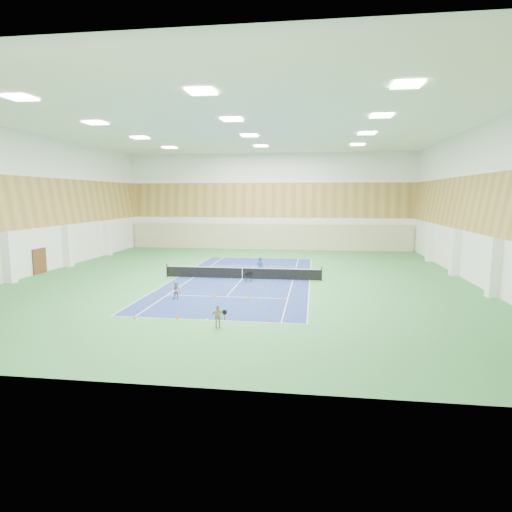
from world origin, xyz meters
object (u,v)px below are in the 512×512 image
(tennis_net, at_px, (242,272))
(coach, at_px, (260,267))
(child_court, at_px, (176,290))
(child_apron, at_px, (218,316))
(ball_cart, at_px, (249,277))

(tennis_net, bearing_deg, coach, 31.35)
(child_court, distance_m, child_apron, 6.95)
(coach, distance_m, child_court, 9.41)
(coach, distance_m, child_apron, 13.93)
(child_court, bearing_deg, coach, 56.28)
(coach, height_order, child_apron, coach)
(tennis_net, distance_m, child_court, 8.07)
(child_court, xyz_separation_m, child_apron, (4.05, -5.65, 0.01))
(tennis_net, relative_size, child_apron, 10.72)
(tennis_net, relative_size, child_court, 10.82)
(coach, bearing_deg, child_apron, 103.85)
(coach, xyz_separation_m, child_apron, (-0.42, -13.92, -0.26))
(tennis_net, relative_size, coach, 7.49)
(child_apron, xyz_separation_m, ball_cart, (-0.24, 11.94, -0.20))
(child_court, bearing_deg, ball_cart, 53.45)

